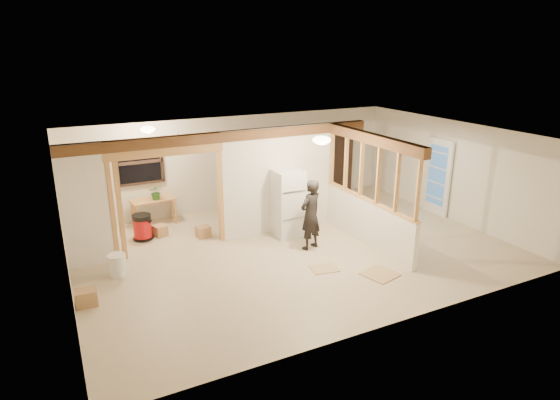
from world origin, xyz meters
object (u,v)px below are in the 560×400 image
refrigerator (288,203)px  bookshelf (336,163)px  woman (310,215)px  shop_vac (142,227)px  work_table (154,212)px

refrigerator → bookshelf: 3.51m
woman → shop_vac: woman is taller
refrigerator → woman: (0.07, -0.91, 0.00)m
woman → shop_vac: (-3.19, 2.15, -0.48)m
woman → work_table: size_ratio=1.49×
woman → bookshelf: bearing=-150.5°
refrigerator → shop_vac: bearing=158.4°
woman → refrigerator: bearing=-105.2°
work_table → shop_vac: size_ratio=1.74×
bookshelf → refrigerator: bearing=-141.2°
shop_vac → bookshelf: bearing=9.3°
refrigerator → work_table: size_ratio=1.49×
woman → work_table: bearing=-67.5°
refrigerator → shop_vac: refrigerator is taller
shop_vac → bookshelf: 5.96m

